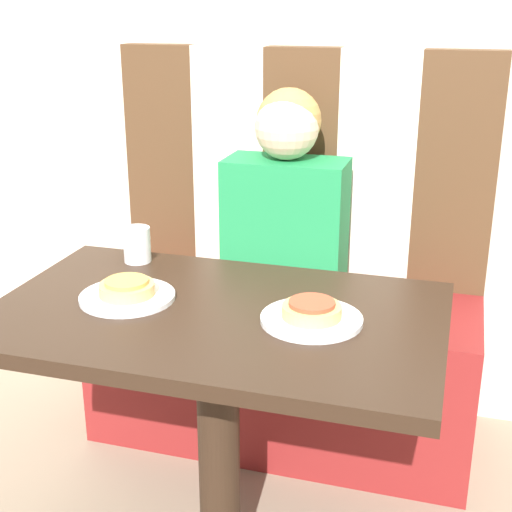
# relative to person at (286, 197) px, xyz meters

# --- Properties ---
(wall_back) EXTENTS (7.00, 0.05, 2.60)m
(wall_back) POSITION_rel_person_xyz_m (0.00, 0.29, 0.50)
(wall_back) COLOR beige
(wall_back) RESTS_ON ground_plane
(booth_seat) EXTENTS (1.19, 0.48, 0.49)m
(booth_seat) POSITION_rel_person_xyz_m (0.00, -0.00, -0.56)
(booth_seat) COLOR maroon
(booth_seat) RESTS_ON ground_plane
(booth_backrest) EXTENTS (1.19, 0.08, 0.73)m
(booth_backrest) POSITION_rel_person_xyz_m (-0.00, 0.20, 0.05)
(booth_backrest) COLOR #4C331E
(booth_backrest) RESTS_ON booth_seat
(dining_table) EXTENTS (1.00, 0.63, 0.70)m
(dining_table) POSITION_rel_person_xyz_m (0.00, -0.63, -0.20)
(dining_table) COLOR black
(dining_table) RESTS_ON ground_plane
(person) EXTENTS (0.36, 0.21, 0.63)m
(person) POSITION_rel_person_xyz_m (0.00, 0.00, 0.00)
(person) COLOR #1E8447
(person) RESTS_ON booth_seat
(plate_left) EXTENTS (0.22, 0.22, 0.01)m
(plate_left) POSITION_rel_person_xyz_m (-0.22, -0.63, -0.09)
(plate_left) COLOR white
(plate_left) RESTS_ON dining_table
(plate_right) EXTENTS (0.22, 0.22, 0.01)m
(plate_right) POSITION_rel_person_xyz_m (0.22, -0.63, -0.09)
(plate_right) COLOR white
(plate_right) RESTS_ON dining_table
(pizza_left) EXTENTS (0.13, 0.13, 0.04)m
(pizza_left) POSITION_rel_person_xyz_m (-0.22, -0.63, -0.07)
(pizza_left) COLOR tan
(pizza_left) RESTS_ON plate_left
(pizza_right) EXTENTS (0.13, 0.13, 0.04)m
(pizza_right) POSITION_rel_person_xyz_m (0.22, -0.63, -0.07)
(pizza_right) COLOR tan
(pizza_right) RESTS_ON plate_right
(drinking_cup) EXTENTS (0.07, 0.07, 0.09)m
(drinking_cup) POSITION_rel_person_xyz_m (-0.30, -0.39, -0.05)
(drinking_cup) COLOR silver
(drinking_cup) RESTS_ON dining_table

